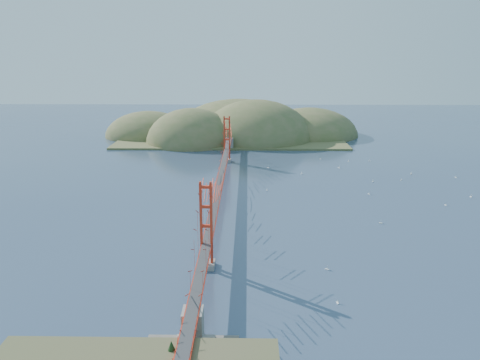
{
  "coord_description": "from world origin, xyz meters",
  "views": [
    {
      "loc": [
        5.28,
        -85.99,
        27.55
      ],
      "look_at": [
        3.81,
        0.0,
        3.57
      ],
      "focal_mm": 35.0,
      "sensor_mm": 36.0,
      "label": 1
    }
  ],
  "objects_px": {
    "bridge": "(220,162)",
    "sailboat_1": "(369,194)",
    "sailboat_0": "(267,190)",
    "fort": "(195,345)",
    "sailboat_2": "(381,223)"
  },
  "relations": [
    {
      "from": "fort",
      "to": "bridge",
      "type": "bearing_deg",
      "value": 90.48
    },
    {
      "from": "fort",
      "to": "sailboat_1",
      "type": "bearing_deg",
      "value": 60.22
    },
    {
      "from": "bridge",
      "to": "sailboat_1",
      "type": "height_order",
      "value": "bridge"
    },
    {
      "from": "bridge",
      "to": "sailboat_2",
      "type": "relative_size",
      "value": 141.54
    },
    {
      "from": "sailboat_0",
      "to": "sailboat_1",
      "type": "bearing_deg",
      "value": -6.32
    },
    {
      "from": "sailboat_1",
      "to": "sailboat_2",
      "type": "relative_size",
      "value": 1.03
    },
    {
      "from": "bridge",
      "to": "sailboat_1",
      "type": "xyz_separation_m",
      "value": [
        29.27,
        2.46,
        -6.86
      ]
    },
    {
      "from": "bridge",
      "to": "sailboat_0",
      "type": "distance_m",
      "value": 12.42
    },
    {
      "from": "fort",
      "to": "sailboat_1",
      "type": "distance_m",
      "value": 58.12
    },
    {
      "from": "sailboat_1",
      "to": "sailboat_0",
      "type": "distance_m",
      "value": 20.17
    },
    {
      "from": "bridge",
      "to": "sailboat_0",
      "type": "xyz_separation_m",
      "value": [
        9.22,
        4.68,
        -6.87
      ]
    },
    {
      "from": "bridge",
      "to": "sailboat_0",
      "type": "height_order",
      "value": "bridge"
    },
    {
      "from": "bridge",
      "to": "sailboat_2",
      "type": "xyz_separation_m",
      "value": [
        27.24,
        -13.62,
        -6.86
      ]
    },
    {
      "from": "fort",
      "to": "sailboat_2",
      "type": "xyz_separation_m",
      "value": [
        26.84,
        34.36,
        -0.52
      ]
    },
    {
      "from": "sailboat_1",
      "to": "sailboat_2",
      "type": "bearing_deg",
      "value": -97.2
    }
  ]
}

